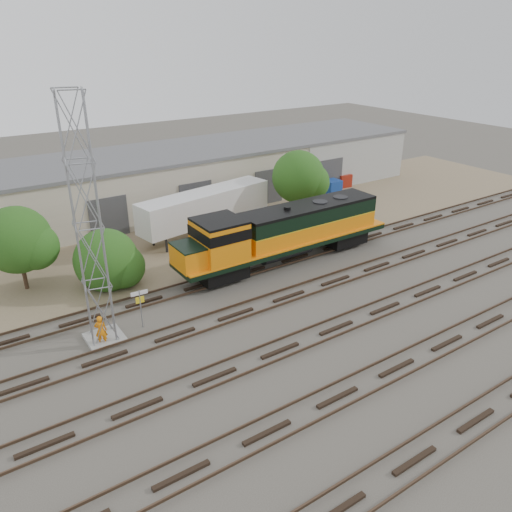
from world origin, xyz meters
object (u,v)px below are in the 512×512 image
locomotive (283,232)px  semi_trailer (208,207)px  signal_tower (89,230)px  worker (101,330)px

locomotive → semi_trailer: bearing=101.2°
signal_tower → worker: bearing=-120.6°
worker → semi_trailer: 17.14m
locomotive → signal_tower: bearing=-169.6°
signal_tower → worker: (-0.24, -0.41, -5.60)m
worker → semi_trailer: bearing=-114.9°
worker → semi_trailer: (12.84, 11.26, 1.44)m
signal_tower → semi_trailer: size_ratio=1.08×
signal_tower → locomotive: bearing=10.4°
signal_tower → worker: 5.62m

